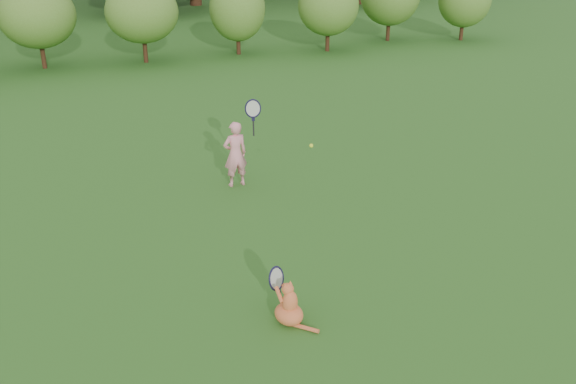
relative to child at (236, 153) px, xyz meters
name	(u,v)px	position (x,y,z in m)	size (l,w,h in m)	color
ground	(295,260)	(0.00, -2.87, -0.63)	(100.00, 100.00, 0.00)	#215618
shrub_row	(140,20)	(0.00, 10.13, 0.77)	(28.00, 3.00, 2.80)	#547624
child	(236,153)	(0.00, 0.00, 0.00)	(0.67, 0.37, 1.79)	pink
cat	(288,301)	(-0.61, -4.20, -0.34)	(0.51, 0.81, 0.76)	#C75726
tennis_ball	(311,146)	(0.71, -1.72, 0.62)	(0.06, 0.06, 0.06)	#D4EC1B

